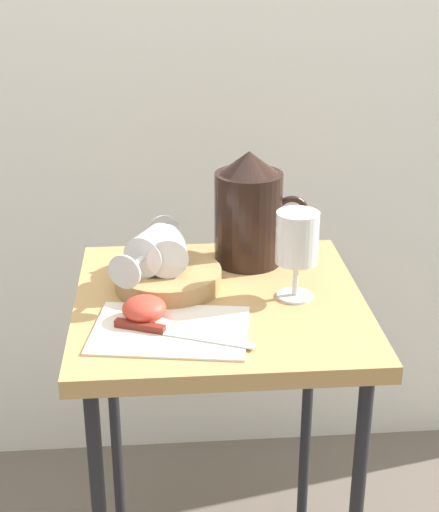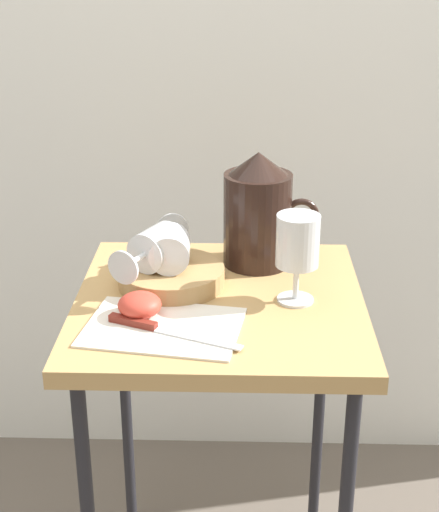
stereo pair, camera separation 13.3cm
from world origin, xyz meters
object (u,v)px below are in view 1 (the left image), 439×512
pitcher (249,218)px  apple_half_left (144,309)px  wine_glass_tipped_near (152,251)px  wine_glass_tipped_far (167,250)px  basket_tray (168,278)px  wine_glass_upright (297,242)px  knife (163,331)px  table (220,337)px

pitcher → apple_half_left: bearing=-130.2°
wine_glass_tipped_near → wine_glass_tipped_far: size_ratio=1.09×
basket_tray → wine_glass_upright: 0.24m
basket_tray → wine_glass_tipped_near: (-0.03, 0.00, 0.05)m
pitcher → knife: 0.34m
basket_tray → wine_glass_upright: (0.22, -0.06, 0.09)m
wine_glass_tipped_near → apple_half_left: (-0.01, -0.13, -0.05)m
wine_glass_tipped_far → knife: (-0.01, -0.18, -0.06)m
apple_half_left → knife: bearing=-59.1°
pitcher → wine_glass_tipped_far: (-0.16, -0.10, -0.02)m
basket_tray → wine_glass_tipped_far: bearing=105.7°
wine_glass_upright → wine_glass_tipped_near: (-0.25, 0.06, -0.03)m
wine_glass_upright → wine_glass_tipped_near: size_ratio=0.99×
wine_glass_upright → apple_half_left: wine_glass_upright is taller
basket_tray → wine_glass_tipped_near: size_ratio=1.20×
basket_tray → knife: size_ratio=0.87×
knife → pitcher: bearing=59.1°
basket_tray → wine_glass_tipped_far: (-0.00, 0.01, 0.05)m
basket_tray → wine_glass_tipped_far: wine_glass_tipped_far is taller
basket_tray → apple_half_left: (-0.04, -0.13, 0.01)m
table → knife: knife is taller
wine_glass_tipped_near → knife: size_ratio=0.72×
pitcher → wine_glass_upright: bearing=-68.6°
table → wine_glass_tipped_far: bearing=148.1°
apple_half_left → knife: apple_half_left is taller
pitcher → apple_half_left: size_ratio=3.04×
wine_glass_upright → knife: bearing=-152.9°
wine_glass_upright → basket_tray: bearing=165.2°
pitcher → knife: (-0.17, -0.28, -0.08)m
table → wine_glass_tipped_near: wine_glass_tipped_near is taller
table → knife: (-0.10, -0.13, 0.09)m
wine_glass_tipped_near → apple_half_left: 0.14m
basket_tray → wine_glass_tipped_near: bearing=178.7°
table → wine_glass_tipped_far: wine_glass_tipped_far is taller
wine_glass_tipped_far → wine_glass_tipped_near: bearing=-169.9°
wine_glass_tipped_far → table: bearing=-31.9°
pitcher → wine_glass_tipped_far: pitcher is taller
knife → wine_glass_upright: bearing=27.1°
wine_glass_tipped_near → knife: 0.19m
pitcher → wine_glass_upright: (0.06, -0.16, 0.01)m
wine_glass_tipped_near → apple_half_left: bearing=-96.0°
table → pitcher: size_ratio=3.29×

